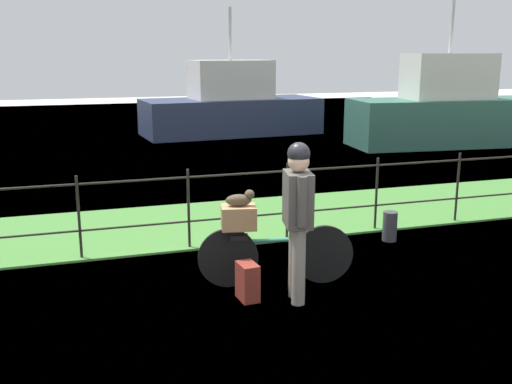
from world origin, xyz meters
TOP-DOWN VIEW (x-y plane):
  - ground_plane at (0.00, 0.00)m, footprint 60.00×60.00m
  - grass_strip at (0.00, 2.95)m, footprint 27.00×2.40m
  - harbor_water at (0.00, 10.90)m, footprint 30.00×30.00m
  - iron_fence at (-0.00, 1.86)m, footprint 18.04×0.04m
  - bicycle_main at (-0.03, 0.34)m, footprint 1.73×0.39m
  - wooden_crate at (-0.42, 0.42)m, footprint 0.42×0.35m
  - terrier_dog at (-0.40, 0.41)m, footprint 0.32×0.19m
  - cyclist_person at (0.05, -0.14)m, footprint 0.33×0.53m
  - backpack_on_paving at (-0.44, 0.03)m, footprint 0.20×0.29m
  - mooring_bollard at (2.03, 1.36)m, footprint 0.20×0.20m
  - moored_boat_near at (2.87, 12.73)m, footprint 5.71×2.60m
  - moored_boat_far at (7.99, 8.63)m, footprint 5.48×2.32m

SIDE VIEW (x-z plane):
  - ground_plane at x=0.00m, z-range 0.00..0.00m
  - harbor_water at x=0.00m, z-range 0.00..0.00m
  - grass_strip at x=0.00m, z-range 0.00..0.03m
  - backpack_on_paving at x=-0.44m, z-range 0.00..0.40m
  - mooring_bollard at x=2.03m, z-range 0.00..0.41m
  - bicycle_main at x=-0.03m, z-range 0.02..0.69m
  - iron_fence at x=0.00m, z-range 0.08..1.16m
  - wooden_crate at x=-0.42m, z-range 0.67..0.93m
  - moored_boat_near at x=2.87m, z-range -1.11..2.82m
  - moored_boat_far at x=7.99m, z-range -1.13..3.01m
  - cyclist_person at x=0.05m, z-range 0.16..1.84m
  - terrier_dog at x=-0.40m, z-range 0.91..1.09m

